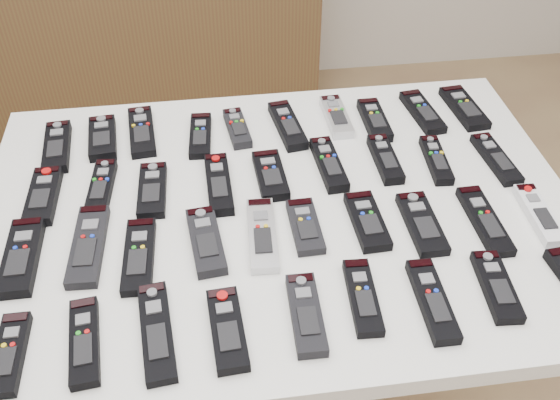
{
  "coord_description": "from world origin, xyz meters",
  "views": [
    {
      "loc": [
        -0.03,
        -0.82,
        1.67
      ],
      "look_at": [
        0.1,
        0.14,
        0.8
      ],
      "focal_mm": 40.0,
      "sensor_mm": 36.0,
      "label": 1
    }
  ],
  "objects": [
    {
      "name": "table",
      "position": [
        0.1,
        0.14,
        0.72
      ],
      "size": [
        1.25,
        0.88,
        0.78
      ],
      "color": "white",
      "rests_on": "ground"
    },
    {
      "name": "sideboard",
      "position": [
        -0.4,
        1.78,
        0.43
      ],
      "size": [
        1.75,
        0.45,
        0.87
      ],
      "primitive_type": "cube",
      "rotation": [
        0.0,
        0.0,
        0.04
      ],
      "color": "brown",
      "rests_on": "ground"
    },
    {
      "name": "remote_0",
      "position": [
        -0.39,
        0.4,
        0.79
      ],
      "size": [
        0.07,
        0.18,
        0.02
      ],
      "primitive_type": "cube",
      "rotation": [
        0.0,
        0.0,
        0.07
      ],
      "color": "black",
      "rests_on": "table"
    },
    {
      "name": "remote_1",
      "position": [
        -0.29,
        0.42,
        0.79
      ],
      "size": [
        0.07,
        0.16,
        0.02
      ],
      "primitive_type": "cube",
      "rotation": [
        0.0,
        0.0,
        0.08
      ],
      "color": "black",
      "rests_on": "table"
    },
    {
      "name": "remote_2",
      "position": [
        -0.2,
        0.44,
        0.79
      ],
      "size": [
        0.07,
        0.19,
        0.02
      ],
      "primitive_type": "cube",
      "rotation": [
        0.0,
        0.0,
        0.08
      ],
      "color": "black",
      "rests_on": "table"
    },
    {
      "name": "remote_3",
      "position": [
        -0.06,
        0.4,
        0.79
      ],
      "size": [
        0.06,
        0.17,
        0.02
      ],
      "primitive_type": "cube",
      "rotation": [
        0.0,
        0.0,
        -0.07
      ],
      "color": "black",
      "rests_on": "table"
    },
    {
      "name": "remote_4",
      "position": [
        0.03,
        0.42,
        0.79
      ],
      "size": [
        0.06,
        0.15,
        0.02
      ],
      "primitive_type": "cube",
      "rotation": [
        0.0,
        0.0,
        0.11
      ],
      "color": "black",
      "rests_on": "table"
    },
    {
      "name": "remote_5",
      "position": [
        0.15,
        0.41,
        0.79
      ],
      "size": [
        0.08,
        0.19,
        0.02
      ],
      "primitive_type": "cube",
      "rotation": [
        0.0,
        0.0,
        0.13
      ],
      "color": "black",
      "rests_on": "table"
    },
    {
      "name": "remote_6",
      "position": [
        0.28,
        0.43,
        0.79
      ],
      "size": [
        0.06,
        0.16,
        0.02
      ],
      "primitive_type": "cube",
      "rotation": [
        0.0,
        0.0,
        0.03
      ],
      "color": "#B7B7BC",
      "rests_on": "table"
    },
    {
      "name": "remote_7",
      "position": [
        0.37,
        0.41,
        0.79
      ],
      "size": [
        0.05,
        0.16,
        0.02
      ],
      "primitive_type": "cube",
      "rotation": [
        0.0,
        0.0,
        0.01
      ],
      "color": "black",
      "rests_on": "table"
    },
    {
      "name": "remote_8",
      "position": [
        0.5,
        0.43,
        0.79
      ],
      "size": [
        0.07,
        0.18,
        0.02
      ],
      "primitive_type": "cube",
      "rotation": [
        0.0,
        0.0,
        0.12
      ],
      "color": "black",
      "rests_on": "table"
    },
    {
      "name": "remote_9",
      "position": [
        0.61,
        0.43,
        0.79
      ],
      "size": [
        0.08,
        0.18,
        0.02
      ],
      "primitive_type": "cube",
      "rotation": [
        0.0,
        0.0,
        0.08
      ],
      "color": "black",
      "rests_on": "table"
    },
    {
      "name": "remote_10",
      "position": [
        -0.4,
        0.23,
        0.79
      ],
      "size": [
        0.06,
        0.17,
        0.02
      ],
      "primitive_type": "cube",
      "rotation": [
        0.0,
        0.0,
        -0.02
      ],
      "color": "black",
      "rests_on": "table"
    },
    {
      "name": "remote_11",
      "position": [
        -0.28,
        0.24,
        0.79
      ],
      "size": [
        0.06,
        0.17,
        0.02
      ],
      "primitive_type": "cube",
      "rotation": [
        0.0,
        0.0,
        -0.08
      ],
      "color": "black",
      "rests_on": "table"
    },
    {
      "name": "remote_12",
      "position": [
        -0.17,
        0.22,
        0.79
      ],
      "size": [
        0.06,
        0.17,
        0.02
      ],
      "primitive_type": "cube",
      "rotation": [
        0.0,
        0.0,
        -0.02
      ],
      "color": "black",
      "rests_on": "table"
    },
    {
      "name": "remote_13",
      "position": [
        -0.03,
        0.22,
        0.79
      ],
      "size": [
        0.05,
        0.19,
        0.02
      ],
      "primitive_type": "cube",
      "rotation": [
        0.0,
        0.0,
        0.02
      ],
      "color": "black",
      "rests_on": "table"
    },
    {
      "name": "remote_14",
      "position": [
        0.09,
        0.23,
        0.79
      ],
      "size": [
        0.07,
        0.16,
        0.02
      ],
      "primitive_type": "cube",
      "rotation": [
        0.0,
        0.0,
        0.05
      ],
      "color": "black",
      "rests_on": "table"
    },
    {
      "name": "remote_15",
      "position": [
        0.22,
        0.25,
        0.79
      ],
      "size": [
        0.06,
        0.18,
        0.02
      ],
      "primitive_type": "cube",
      "rotation": [
        0.0,
        0.0,
        0.06
      ],
      "color": "black",
      "rests_on": "table"
    },
    {
      "name": "remote_16",
      "position": [
        0.35,
        0.25,
        0.79
      ],
      "size": [
        0.05,
        0.16,
        0.02
      ],
      "primitive_type": "cube",
      "rotation": [
        0.0,
        0.0,
        0.01
      ],
      "color": "black",
      "rests_on": "table"
    },
    {
      "name": "remote_17",
      "position": [
        0.47,
        0.24,
        0.79
      ],
      "size": [
        0.05,
        0.16,
        0.02
      ],
      "primitive_type": "cube",
      "rotation": [
        0.0,
        0.0,
        -0.07
      ],
      "color": "black",
      "rests_on": "table"
    },
    {
      "name": "remote_18",
      "position": [
        0.6,
        0.22,
        0.79
      ],
      "size": [
        0.06,
        0.18,
        0.02
      ],
      "primitive_type": "cube",
      "rotation": [
        0.0,
        0.0,
        0.08
      ],
      "color": "black",
      "rests_on": "table"
    },
    {
      "name": "remote_19",
      "position": [
        -0.41,
        0.05,
        0.79
      ],
      "size": [
        0.06,
        0.19,
        0.02
      ],
      "primitive_type": "cube",
      "rotation": [
        0.0,
        0.0,
        0.0
      ],
      "color": "black",
      "rests_on": "table"
    },
    {
      "name": "remote_20",
      "position": [
        -0.29,
        0.07,
        0.79
      ],
      "size": [
        0.07,
        0.21,
        0.02
      ],
      "primitive_type": "cube",
      "rotation": [
        0.0,
        0.0,
        -0.05
      ],
      "color": "black",
      "rests_on": "table"
    },
    {
      "name": "remote_21",
      "position": [
        -0.19,
        0.03,
        0.79
      ],
      "size": [
        0.06,
        0.19,
        0.02
      ],
      "primitive_type": "cube",
      "rotation": [
        0.0,
        0.0,
        -0.03
      ],
      "color": "black",
      "rests_on": "table"
    },
    {
      "name": "remote_22",
      "position": [
        -0.06,
        0.05,
        0.79
      ],
      "size": [
        0.08,
        0.18,
        0.02
      ],
      "primitive_type": "cube",
      "rotation": [
        0.0,
        0.0,
        0.1
      ],
      "color": "black",
      "rests_on": "table"
    },
    {
      "name": "remote_23",
      "position": [
        0.05,
        0.05,
        0.79
      ],
      "size": [
        0.06,
        0.2,
        0.02
      ],
      "primitive_type": "cube",
      "rotation": [
        0.0,
        0.0,
        -0.05
      ],
      "color": "#B7B7BC",
      "rests_on": "table"
    },
    {
      "name": "remote_24",
      "position": [
        0.14,
        0.06,
        0.79
      ],
      "size": [
        0.06,
        0.15,
        0.02
      ],
      "primitive_type": "cube",
      "rotation": [
        0.0,
        0.0,
        0.02
      ],
      "color": "black",
      "rests_on": "table"
    },
    {
      "name": "remote_25",
      "position": [
        0.27,
        0.06,
        0.79
      ],
      "size": [
        0.06,
        0.16,
        0.02
      ],
      "primitive_type": "cube",
      "rotation": [
        0.0,
        0.0,
        0.04
      ],
      "color": "black",
      "rests_on": "table"
    },
    {
      "name": "remote_26",
      "position": [
        0.37,
        0.04,
        0.79
      ],
      "size": [
        0.06,
        0.17,
        0.02
      ],
      "primitive_type": "cube",
      "rotation": [
        0.0,
        0.0,
        0.01
      ],
      "color": "black",
      "rests_on": "table"
    },
    {
      "name": "remote_27",
      "position": [
        0.5,
        0.03,
        0.79
      ],
      "size": [
        0.05,
        0.19,
        0.02
      ],
      "primitive_type": "cube",
      "rotation": [
        0.0,
        0.0,
        0.02
      ],
      "color": "black",
      "rests_on": "table"
    },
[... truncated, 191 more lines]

